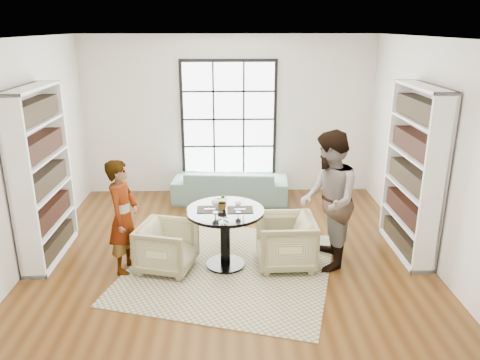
{
  "coord_description": "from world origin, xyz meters",
  "views": [
    {
      "loc": [
        -0.02,
        -5.83,
        3.15
      ],
      "look_at": [
        0.15,
        0.4,
        1.08
      ],
      "focal_mm": 35.0,
      "sensor_mm": 36.0,
      "label": 1
    }
  ],
  "objects_px": {
    "person_right": "(328,201)",
    "wine_glass_right": "(238,204)",
    "flower_centerpiece": "(223,202)",
    "sofa": "(230,184)",
    "armchair_left": "(167,247)",
    "person_left": "(123,217)",
    "pedestal_table": "(225,226)",
    "armchair_right": "(285,242)",
    "wine_glass_left": "(215,202)"
  },
  "relations": [
    {
      "from": "person_right",
      "to": "wine_glass_right",
      "type": "relative_size",
      "value": 11.03
    },
    {
      "from": "person_right",
      "to": "flower_centerpiece",
      "type": "relative_size",
      "value": 8.72
    },
    {
      "from": "sofa",
      "to": "wine_glass_right",
      "type": "distance_m",
      "value": 2.71
    },
    {
      "from": "armchair_left",
      "to": "person_left",
      "type": "height_order",
      "value": "person_left"
    },
    {
      "from": "person_left",
      "to": "flower_centerpiece",
      "type": "distance_m",
      "value": 1.31
    },
    {
      "from": "pedestal_table",
      "to": "armchair_left",
      "type": "bearing_deg",
      "value": -175.56
    },
    {
      "from": "sofa",
      "to": "flower_centerpiece",
      "type": "bearing_deg",
      "value": 91.93
    },
    {
      "from": "person_left",
      "to": "sofa",
      "type": "bearing_deg",
      "value": -18.96
    },
    {
      "from": "armchair_right",
      "to": "flower_centerpiece",
      "type": "bearing_deg",
      "value": -92.4
    },
    {
      "from": "sofa",
      "to": "person_left",
      "type": "height_order",
      "value": "person_left"
    },
    {
      "from": "sofa",
      "to": "person_left",
      "type": "distance_m",
      "value": 2.99
    },
    {
      "from": "wine_glass_right",
      "to": "armchair_right",
      "type": "bearing_deg",
      "value": 8.51
    },
    {
      "from": "armchair_left",
      "to": "wine_glass_left",
      "type": "bearing_deg",
      "value": -79.23
    },
    {
      "from": "sofa",
      "to": "person_right",
      "type": "bearing_deg",
      "value": 121.34
    },
    {
      "from": "armchair_left",
      "to": "flower_centerpiece",
      "type": "distance_m",
      "value": 0.97
    },
    {
      "from": "person_right",
      "to": "flower_centerpiece",
      "type": "height_order",
      "value": "person_right"
    },
    {
      "from": "flower_centerpiece",
      "to": "armchair_right",
      "type": "bearing_deg",
      "value": -1.57
    },
    {
      "from": "sofa",
      "to": "person_left",
      "type": "bearing_deg",
      "value": 65.95
    },
    {
      "from": "sofa",
      "to": "armchair_left",
      "type": "xyz_separation_m",
      "value": [
        -0.87,
        -2.6,
        0.02
      ]
    },
    {
      "from": "sofa",
      "to": "armchair_right",
      "type": "relative_size",
      "value": 2.73
    },
    {
      "from": "wine_glass_right",
      "to": "armchair_left",
      "type": "bearing_deg",
      "value": 177.78
    },
    {
      "from": "armchair_right",
      "to": "person_right",
      "type": "relative_size",
      "value": 0.41
    },
    {
      "from": "flower_centerpiece",
      "to": "person_left",
      "type": "bearing_deg",
      "value": -176.36
    },
    {
      "from": "pedestal_table",
      "to": "sofa",
      "type": "xyz_separation_m",
      "value": [
        0.09,
        2.54,
        -0.29
      ]
    },
    {
      "from": "wine_glass_left",
      "to": "person_left",
      "type": "bearing_deg",
      "value": 177.97
    },
    {
      "from": "sofa",
      "to": "flower_centerpiece",
      "type": "distance_m",
      "value": 2.59
    },
    {
      "from": "pedestal_table",
      "to": "sofa",
      "type": "bearing_deg",
      "value": 88.01
    },
    {
      "from": "sofa",
      "to": "wine_glass_left",
      "type": "relative_size",
      "value": 10.36
    },
    {
      "from": "sofa",
      "to": "flower_centerpiece",
      "type": "height_order",
      "value": "flower_centerpiece"
    },
    {
      "from": "person_right",
      "to": "person_left",
      "type": "bearing_deg",
      "value": -83.65
    },
    {
      "from": "wine_glass_left",
      "to": "armchair_right",
      "type": "bearing_deg",
      "value": 6.21
    },
    {
      "from": "armchair_left",
      "to": "flower_centerpiece",
      "type": "xyz_separation_m",
      "value": [
        0.75,
        0.08,
        0.61
      ]
    },
    {
      "from": "flower_centerpiece",
      "to": "wine_glass_left",
      "type": "bearing_deg",
      "value": -126.93
    },
    {
      "from": "armchair_right",
      "to": "flower_centerpiece",
      "type": "xyz_separation_m",
      "value": [
        -0.85,
        0.02,
        0.58
      ]
    },
    {
      "from": "pedestal_table",
      "to": "person_left",
      "type": "relative_size",
      "value": 0.68
    },
    {
      "from": "person_left",
      "to": "flower_centerpiece",
      "type": "height_order",
      "value": "person_left"
    },
    {
      "from": "sofa",
      "to": "person_right",
      "type": "distance_m",
      "value": 2.91
    },
    {
      "from": "armchair_left",
      "to": "pedestal_table",
      "type": "bearing_deg",
      "value": -71.06
    },
    {
      "from": "armchair_left",
      "to": "armchair_right",
      "type": "relative_size",
      "value": 0.92
    },
    {
      "from": "armchair_right",
      "to": "person_left",
      "type": "height_order",
      "value": "person_left"
    },
    {
      "from": "armchair_left",
      "to": "person_left",
      "type": "bearing_deg",
      "value": 104.5
    },
    {
      "from": "sofa",
      "to": "flower_centerpiece",
      "type": "relative_size",
      "value": 9.83
    },
    {
      "from": "pedestal_table",
      "to": "wine_glass_left",
      "type": "bearing_deg",
      "value": -139.8
    },
    {
      "from": "pedestal_table",
      "to": "armchair_left",
      "type": "relative_size",
      "value": 1.45
    },
    {
      "from": "pedestal_table",
      "to": "armchair_right",
      "type": "distance_m",
      "value": 0.85
    },
    {
      "from": "person_left",
      "to": "wine_glass_left",
      "type": "height_order",
      "value": "person_left"
    },
    {
      "from": "wine_glass_right",
      "to": "pedestal_table",
      "type": "bearing_deg",
      "value": 150.7
    },
    {
      "from": "armchair_left",
      "to": "wine_glass_left",
      "type": "xyz_separation_m",
      "value": [
        0.66,
        -0.04,
        0.65
      ]
    },
    {
      "from": "person_right",
      "to": "wine_glass_right",
      "type": "xyz_separation_m",
      "value": [
        -1.2,
        -0.1,
        0.01
      ]
    },
    {
      "from": "sofa",
      "to": "armchair_left",
      "type": "height_order",
      "value": "armchair_left"
    }
  ]
}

